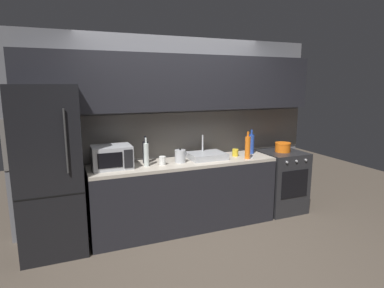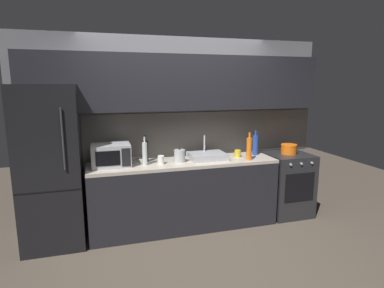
% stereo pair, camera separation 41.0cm
% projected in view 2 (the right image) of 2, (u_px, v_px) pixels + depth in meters
% --- Properties ---
extents(ground_plane, '(10.00, 10.00, 0.00)m').
position_uv_depth(ground_plane, '(206.00, 261.00, 3.44)').
color(ground_plane, '#4C4238').
extents(back_wall, '(4.17, 0.44, 2.50)m').
position_uv_depth(back_wall, '(178.00, 109.00, 4.28)').
color(back_wall, slate).
rests_on(back_wall, ground).
extents(counter_run, '(2.43, 0.60, 0.90)m').
position_uv_depth(counter_run, '(184.00, 194.00, 4.21)').
color(counter_run, black).
rests_on(counter_run, ground).
extents(refrigerator, '(0.68, 0.69, 1.88)m').
position_uv_depth(refrigerator, '(51.00, 167.00, 3.67)').
color(refrigerator, black).
rests_on(refrigerator, ground).
extents(oven_range, '(0.60, 0.62, 0.90)m').
position_uv_depth(oven_range, '(287.00, 184.00, 4.64)').
color(oven_range, '#232326').
rests_on(oven_range, ground).
extents(microwave, '(0.46, 0.35, 0.27)m').
position_uv_depth(microwave, '(111.00, 155.00, 3.86)').
color(microwave, '#A8AAAF').
rests_on(microwave, counter_run).
extents(sink_basin, '(0.48, 0.38, 0.30)m').
position_uv_depth(sink_basin, '(207.00, 156.00, 4.24)').
color(sink_basin, '#ADAFB5').
rests_on(sink_basin, counter_run).
extents(kettle, '(0.17, 0.14, 0.18)m').
position_uv_depth(kettle, '(180.00, 156.00, 4.06)').
color(kettle, '#B7BABF').
rests_on(kettle, counter_run).
extents(wine_bottle_clear, '(0.06, 0.06, 0.35)m').
position_uv_depth(wine_bottle_clear, '(145.00, 153.00, 3.90)').
color(wine_bottle_clear, silver).
rests_on(wine_bottle_clear, counter_run).
extents(wine_bottle_dark, '(0.07, 0.07, 0.35)m').
position_uv_depth(wine_bottle_dark, '(145.00, 151.00, 4.06)').
color(wine_bottle_dark, black).
rests_on(wine_bottle_dark, counter_run).
extents(wine_bottle_blue, '(0.08, 0.08, 0.35)m').
position_uv_depth(wine_bottle_blue, '(255.00, 145.00, 4.46)').
color(wine_bottle_blue, '#234299').
rests_on(wine_bottle_blue, counter_run).
extents(wine_bottle_orange, '(0.07, 0.07, 0.37)m').
position_uv_depth(wine_bottle_orange, '(249.00, 148.00, 4.16)').
color(wine_bottle_orange, orange).
rests_on(wine_bottle_orange, counter_run).
extents(mug_yellow, '(0.08, 0.08, 0.10)m').
position_uv_depth(mug_yellow, '(238.00, 154.00, 4.35)').
color(mug_yellow, gold).
rests_on(mug_yellow, counter_run).
extents(mug_white, '(0.08, 0.08, 0.11)m').
position_uv_depth(mug_white, '(161.00, 160.00, 3.96)').
color(mug_white, silver).
rests_on(mug_white, counter_run).
extents(cooking_pot, '(0.23, 0.23, 0.14)m').
position_uv_depth(cooking_pot, '(289.00, 149.00, 4.54)').
color(cooking_pot, orange).
rests_on(cooking_pot, oven_range).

